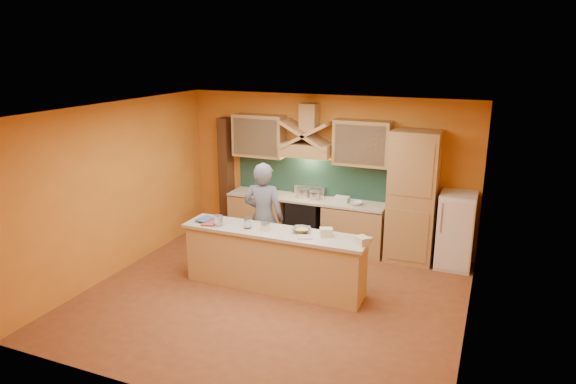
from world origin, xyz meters
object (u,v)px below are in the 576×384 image
at_px(person, 264,218).
at_px(kitchen_scale, 265,227).
at_px(stove, 305,222).
at_px(mixing_bowl, 302,230).
at_px(fridge, 456,231).

relative_size(person, kitchen_scale, 17.07).
height_order(stove, mixing_bowl, mixing_bowl).
height_order(person, kitchen_scale, person).
xyz_separation_m(fridge, mixing_bowl, (-2.09, -1.80, 0.33)).
height_order(fridge, kitchen_scale, fridge).
relative_size(fridge, kitchen_scale, 11.97).
relative_size(stove, mixing_bowl, 3.22).
distance_m(kitchen_scale, mixing_bowl, 0.55).
relative_size(fridge, person, 0.70).
relative_size(person, mixing_bowl, 6.64).
xyz_separation_m(person, mixing_bowl, (0.83, -0.42, 0.05)).
relative_size(kitchen_scale, mixing_bowl, 0.39).
height_order(stove, person, person).
height_order(fridge, person, person).
xyz_separation_m(stove, mixing_bowl, (0.61, -1.80, 0.53)).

